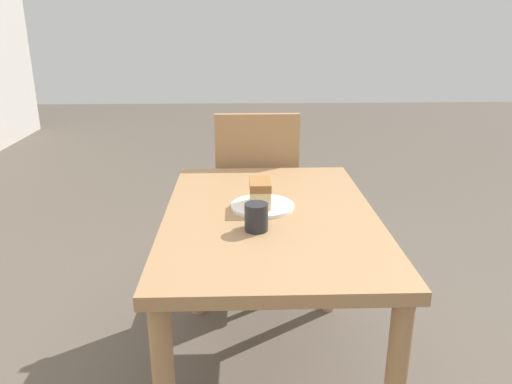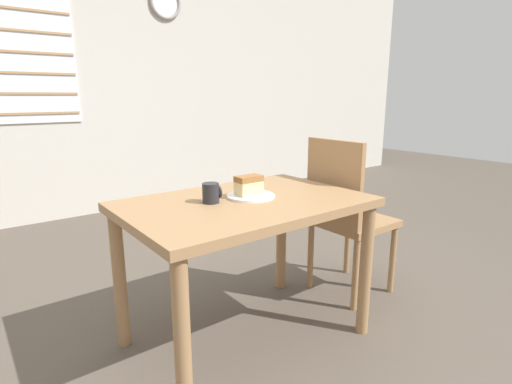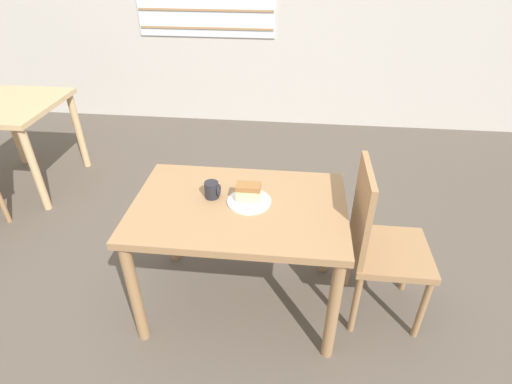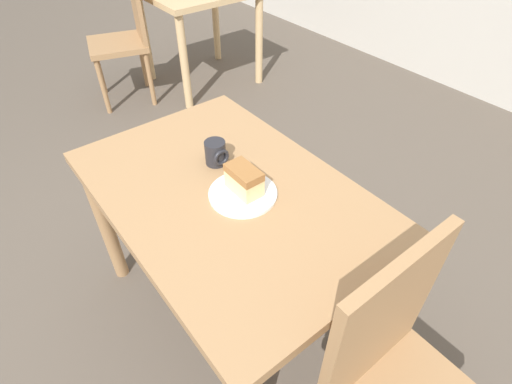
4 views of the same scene
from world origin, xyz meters
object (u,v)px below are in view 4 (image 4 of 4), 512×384
(chair_far_corner, at_px, (125,34))
(coffee_mug, at_px, (216,153))
(dining_table_near, at_px, (229,212))
(dining_table_far, at_px, (199,6))
(plate, at_px, (243,194))
(cake_slice, at_px, (244,180))

(chair_far_corner, relative_size, coffee_mug, 10.60)
(dining_table_near, height_order, chair_far_corner, chair_far_corner)
(dining_table_far, xyz_separation_m, plate, (2.04, -1.09, 0.10))
(dining_table_near, xyz_separation_m, coffee_mug, (-0.15, 0.05, 0.15))
(chair_far_corner, bearing_deg, coffee_mug, 3.20)
(coffee_mug, bearing_deg, chair_far_corner, 166.18)
(plate, height_order, coffee_mug, coffee_mug)
(plate, height_order, cake_slice, cake_slice)
(plate, bearing_deg, dining_table_far, 151.83)
(dining_table_near, distance_m, plate, 0.12)
(dining_table_near, bearing_deg, cake_slice, 36.44)
(plate, distance_m, cake_slice, 0.05)
(chair_far_corner, relative_size, cake_slice, 7.57)
(chair_far_corner, xyz_separation_m, cake_slice, (2.12, -0.49, 0.26))
(cake_slice, distance_m, coffee_mug, 0.19)
(dining_table_far, distance_m, plate, 2.32)
(cake_slice, bearing_deg, coffee_mug, 174.19)
(dining_table_near, distance_m, coffee_mug, 0.21)
(dining_table_near, bearing_deg, coffee_mug, 159.92)
(plate, bearing_deg, chair_far_corner, 166.68)
(dining_table_near, xyz_separation_m, dining_table_far, (-1.99, 1.12, 0.00))
(chair_far_corner, bearing_deg, plate, 3.70)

